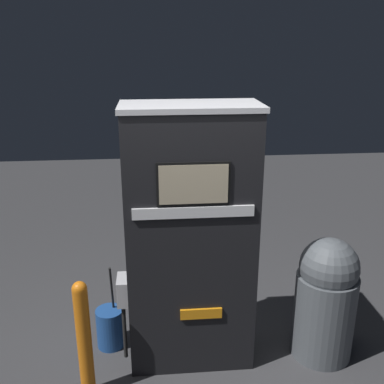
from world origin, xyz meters
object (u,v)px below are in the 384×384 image
at_px(gas_pump, 190,241).
at_px(trash_bin, 326,298).
at_px(squeegee_bucket, 110,327).
at_px(safety_bollard, 84,338).

bearing_deg(gas_pump, trash_bin, -3.70).
bearing_deg(squeegee_bucket, safety_bollard, -102.34).
bearing_deg(squeegee_bucket, trash_bin, -8.26).
height_order(gas_pump, squeegee_bucket, gas_pump).
height_order(gas_pump, safety_bollard, gas_pump).
bearing_deg(safety_bollard, squeegee_bucket, 77.66).
distance_m(safety_bollard, trash_bin, 2.01).
relative_size(gas_pump, trash_bin, 2.00).
relative_size(gas_pump, squeegee_bucket, 2.70).
bearing_deg(safety_bollard, trash_bin, 8.96).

